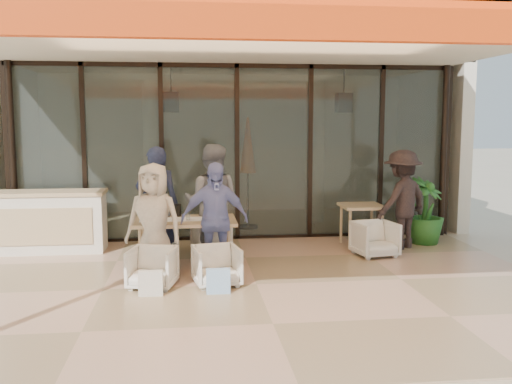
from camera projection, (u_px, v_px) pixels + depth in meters
ground at (256, 286)px, 7.59m from camera, size 70.00×70.00×0.00m
terrace_floor at (256, 286)px, 7.59m from camera, size 8.00×6.00×0.01m
terrace_structure at (259, 33)px, 6.92m from camera, size 8.00×6.00×3.40m
glass_storefront at (237, 153)px, 10.34m from camera, size 8.08×0.10×3.20m
interior_block at (228, 119)px, 12.55m from camera, size 9.05×3.62×3.52m
host_counter at (49, 222)px, 9.41m from camera, size 1.85×0.65×1.04m
dining_table at (184, 223)px, 8.39m from camera, size 1.50×0.90×0.93m
chair_far_left at (160, 235)px, 9.32m from camera, size 0.64×0.60×0.64m
chair_far_right at (211, 236)px, 9.42m from camera, size 0.69×0.66×0.59m
chair_near_left at (152, 266)px, 7.45m from camera, size 0.68×0.66×0.60m
chair_near_right at (217, 264)px, 7.55m from camera, size 0.67×0.64×0.60m
diner_navy at (157, 205)px, 8.76m from camera, size 0.70×0.51×1.81m
diner_grey at (212, 203)px, 8.85m from camera, size 1.03×0.89×1.83m
diner_cream at (154, 221)px, 7.88m from camera, size 0.91×0.73×1.61m
diner_periwinkle at (215, 220)px, 7.98m from camera, size 0.98×0.49×1.62m
tote_bag_cream at (151, 284)px, 7.07m from camera, size 0.30×0.10×0.34m
tote_bag_blue at (218, 282)px, 7.17m from camera, size 0.30×0.10×0.34m
side_table at (361, 211)px, 9.87m from camera, size 0.70×0.70×0.74m
side_chair at (375, 237)px, 9.17m from camera, size 0.71×0.68×0.64m
standing_woman at (402, 200)px, 9.66m from camera, size 1.27×1.10×1.70m
potted_palm at (425, 211)px, 10.06m from camera, size 0.95×0.95×1.20m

